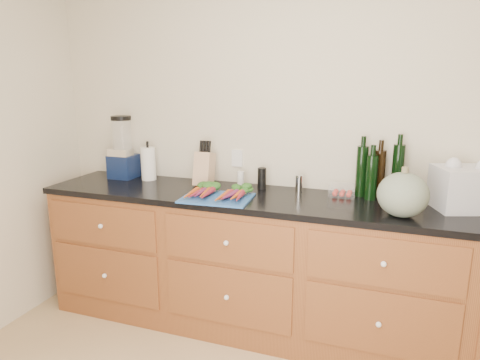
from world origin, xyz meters
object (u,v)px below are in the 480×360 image
at_px(blender_appliance, 123,151).
at_px(paper_towel, 148,164).
at_px(cutting_board, 217,198).
at_px(carrots, 220,192).
at_px(tomato_box, 342,190).
at_px(knife_block, 204,169).
at_px(squash, 403,195).

height_order(blender_appliance, paper_towel, blender_appliance).
height_order(cutting_board, carrots, carrots).
bearing_deg(carrots, blender_appliance, 163.14).
xyz_separation_m(cutting_board, paper_towel, (-0.68, 0.32, 0.12)).
bearing_deg(paper_towel, tomato_box, 0.40).
distance_m(cutting_board, knife_block, 0.39).
bearing_deg(blender_appliance, tomato_box, 0.44).
height_order(carrots, paper_towel, paper_towel).
bearing_deg(paper_towel, cutting_board, -25.11).
height_order(squash, blender_appliance, blender_appliance).
bearing_deg(cutting_board, tomato_box, 24.04).
distance_m(squash, knife_block, 1.34).
bearing_deg(carrots, tomato_box, 21.05).
relative_size(blender_appliance, paper_towel, 1.92).
xyz_separation_m(cutting_board, squash, (1.09, 0.01, 0.12)).
bearing_deg(cutting_board, squash, 0.78).
bearing_deg(cutting_board, paper_towel, 154.89).
relative_size(cutting_board, blender_appliance, 0.92).
bearing_deg(blender_appliance, carrots, -16.86).
bearing_deg(blender_appliance, knife_block, -1.47).
distance_m(carrots, squash, 1.10).
bearing_deg(knife_block, carrots, -49.33).
relative_size(cutting_board, paper_towel, 1.76).
height_order(cutting_board, squash, squash).
height_order(squash, paper_towel, squash).
relative_size(cutting_board, squash, 1.56).
bearing_deg(squash, cutting_board, -179.22).
bearing_deg(tomato_box, blender_appliance, -179.56).
bearing_deg(knife_block, blender_appliance, 178.53).
height_order(carrots, blender_appliance, blender_appliance).
xyz_separation_m(squash, knife_block, (-1.31, 0.29, -0.01)).
xyz_separation_m(squash, blender_appliance, (-1.99, 0.30, 0.08)).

